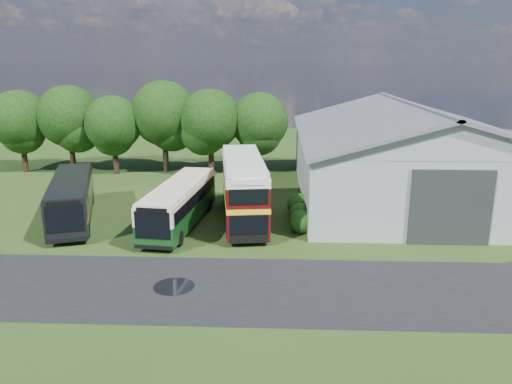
{
  "coord_description": "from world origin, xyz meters",
  "views": [
    {
      "loc": [
        3.92,
        -27.03,
        11.71
      ],
      "look_at": [
        2.38,
        8.0,
        2.32
      ],
      "focal_mm": 35.0,
      "sensor_mm": 36.0,
      "label": 1
    }
  ],
  "objects_px": {
    "bus_green_single": "(180,203)",
    "bus_dark_single": "(72,198)",
    "storage_shed": "(406,149)",
    "bus_maroon_double": "(243,190)"
  },
  "relations": [
    {
      "from": "bus_maroon_double",
      "to": "bus_dark_single",
      "type": "height_order",
      "value": "bus_maroon_double"
    },
    {
      "from": "bus_green_single",
      "to": "bus_dark_single",
      "type": "relative_size",
      "value": 0.97
    },
    {
      "from": "storage_shed",
      "to": "bus_green_single",
      "type": "xyz_separation_m",
      "value": [
        -18.07,
        -8.93,
        -2.51
      ]
    },
    {
      "from": "bus_green_single",
      "to": "bus_maroon_double",
      "type": "distance_m",
      "value": 4.73
    },
    {
      "from": "storage_shed",
      "to": "bus_maroon_double",
      "type": "distance_m",
      "value": 15.68
    },
    {
      "from": "storage_shed",
      "to": "bus_maroon_double",
      "type": "height_order",
      "value": "storage_shed"
    },
    {
      "from": "bus_dark_single",
      "to": "bus_maroon_double",
      "type": "bearing_deg",
      "value": -16.27
    },
    {
      "from": "storage_shed",
      "to": "bus_green_single",
      "type": "distance_m",
      "value": 20.31
    },
    {
      "from": "storage_shed",
      "to": "bus_maroon_double",
      "type": "xyz_separation_m",
      "value": [
        -13.57,
        -7.67,
        -1.76
      ]
    },
    {
      "from": "bus_maroon_double",
      "to": "bus_dark_single",
      "type": "bearing_deg",
      "value": 174.64
    }
  ]
}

